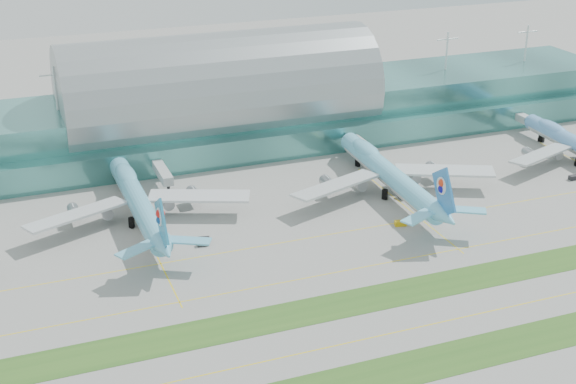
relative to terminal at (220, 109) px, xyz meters
name	(u,v)px	position (x,y,z in m)	size (l,w,h in m)	color
ground	(365,305)	(-0.01, -128.79, -14.23)	(700.00, 700.00, 0.00)	gray
terminal	(220,109)	(0.00, 0.00, 0.00)	(340.00, 69.10, 36.00)	#3D7A75
grass_strip_near	(419,366)	(-0.01, -156.79, -14.19)	(420.00, 12.00, 0.08)	#2D591E
grass_strip_far	(361,301)	(-0.01, -126.79, -14.19)	(420.00, 12.00, 0.08)	#2D591E
taxiline_b	(390,333)	(-0.01, -142.79, -14.22)	(420.00, 0.35, 0.01)	yellow
taxiline_c	(336,272)	(-0.01, -110.79, -14.22)	(420.00, 0.35, 0.01)	yellow
taxiline_d	(306,238)	(-0.01, -88.79, -14.22)	(420.00, 0.35, 0.01)	yellow
airliner_b	(137,200)	(-43.82, -58.07, -7.46)	(70.27, 79.61, 21.94)	#5FB3D1
airliner_c	(388,173)	(38.69, -66.36, -7.17)	(73.17, 83.05, 22.87)	#6AC9EA
gse_c	(204,240)	(-28.95, -80.22, -13.48)	(3.27, 1.80, 1.49)	black
gse_d	(203,244)	(-29.84, -82.35, -13.60)	(3.21, 1.55, 1.25)	black
gse_e	(401,223)	(30.44, -90.95, -13.42)	(3.58, 1.75, 1.61)	#C2980B
gse_f	(405,197)	(41.52, -73.56, -13.54)	(3.30, 1.63, 1.37)	black
gse_g	(574,177)	(104.63, -79.55, -13.45)	(3.43, 1.79, 1.56)	black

